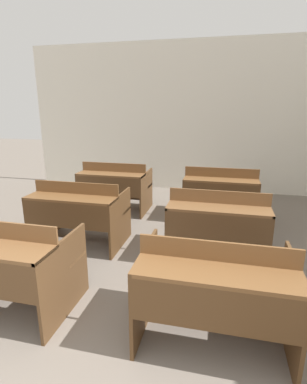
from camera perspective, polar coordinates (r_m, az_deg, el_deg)
The scene contains 7 objects.
wall_back at distance 6.67m, azimuth 6.57°, elevation 13.77°, with size 7.14×0.06×3.14m.
bench_front_left at distance 3.04m, azimuth -26.54°, elevation -11.85°, with size 1.15×0.80×0.87m.
bench_front_right at distance 2.44m, azimuth 11.65°, elevation -17.49°, with size 1.15×0.80×0.87m.
bench_second_left at distance 4.10m, azimuth -14.02°, elevation -3.55°, with size 1.15×0.80×0.87m.
bench_second_right at distance 3.68m, azimuth 12.10°, elevation -5.67°, with size 1.15×0.80×0.87m.
bench_third_left at distance 5.35m, azimuth -7.35°, elevation 1.31°, with size 1.15×0.80×0.87m.
bench_third_right at distance 5.00m, azimuth 12.59°, elevation 0.04°, with size 1.15×0.80×0.87m.
Camera 1 is at (0.79, -0.52, 1.80)m, focal length 28.00 mm.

